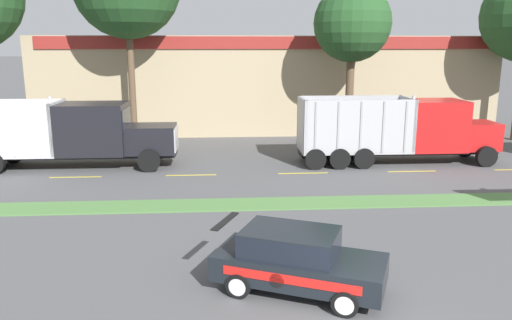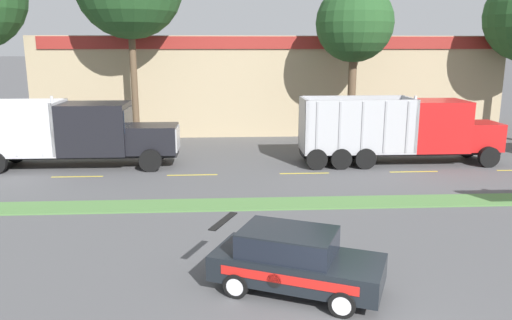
# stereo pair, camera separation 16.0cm
# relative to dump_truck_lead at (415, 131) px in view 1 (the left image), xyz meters

# --- Properties ---
(grass_verge) EXTENTS (120.00, 1.48, 0.06)m
(grass_verge) POSITION_rel_dump_truck_lead_xyz_m (-7.46, -6.64, -1.65)
(grass_verge) COLOR #517F42
(grass_verge) RESTS_ON ground_plane
(centre_line_2) EXTENTS (2.40, 0.14, 0.01)m
(centre_line_2) POSITION_rel_dump_truck_lead_xyz_m (-16.96, -1.90, -1.68)
(centre_line_2) COLOR yellow
(centre_line_2) RESTS_ON ground_plane
(centre_line_3) EXTENTS (2.40, 0.14, 0.01)m
(centre_line_3) POSITION_rel_dump_truck_lead_xyz_m (-11.56, -1.90, -1.68)
(centre_line_3) COLOR yellow
(centre_line_3) RESTS_ON ground_plane
(centre_line_4) EXTENTS (2.40, 0.14, 0.01)m
(centre_line_4) POSITION_rel_dump_truck_lead_xyz_m (-6.16, -1.90, -1.68)
(centre_line_4) COLOR yellow
(centre_line_4) RESTS_ON ground_plane
(centre_line_5) EXTENTS (2.40, 0.14, 0.01)m
(centre_line_5) POSITION_rel_dump_truck_lead_xyz_m (-0.76, -1.90, -1.68)
(centre_line_5) COLOR yellow
(centre_line_5) RESTS_ON ground_plane
(dump_truck_lead) EXTENTS (10.39, 2.66, 3.61)m
(dump_truck_lead) POSITION_rel_dump_truck_lead_xyz_m (0.00, 0.00, 0.00)
(dump_truck_lead) COLOR black
(dump_truck_lead) RESTS_ON ground_plane
(dump_truck_mid) EXTENTS (11.82, 2.78, 3.69)m
(dump_truck_mid) POSITION_rel_dump_truck_lead_xyz_m (-17.35, 0.14, -0.01)
(dump_truck_mid) COLOR black
(dump_truck_mid) RESTS_ON ground_plane
(rally_car) EXTENTS (4.55, 3.30, 1.62)m
(rally_car) POSITION_rel_dump_truck_lead_xyz_m (-8.24, -13.61, -0.86)
(rally_car) COLOR black
(rally_car) RESTS_ON ground_plane
(store_building_backdrop) EXTENTS (31.63, 12.10, 6.67)m
(store_building_backdrop) POSITION_rel_dump_truck_lead_xyz_m (-6.85, 14.12, 1.66)
(store_building_backdrop) COLOR tan
(store_building_backdrop) RESTS_ON ground_plane
(tree_behind_right) EXTENTS (4.62, 4.62, 10.82)m
(tree_behind_right) POSITION_rel_dump_truck_lead_xyz_m (-2.22, 5.19, 6.09)
(tree_behind_right) COLOR brown
(tree_behind_right) RESTS_ON ground_plane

